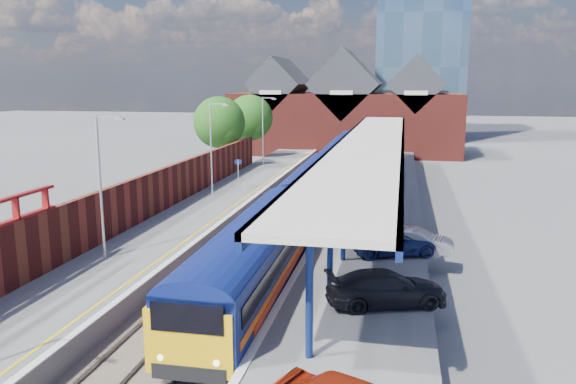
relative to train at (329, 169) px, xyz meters
name	(u,v)px	position (x,y,z in m)	size (l,w,h in m)	color
ground	(313,191)	(-1.49, 0.47, -2.12)	(240.00, 240.00, 0.00)	#5B5B5E
ballast_bed	(290,217)	(-1.49, -9.53, -2.09)	(6.00, 76.00, 0.06)	#473D33
rails	(290,216)	(-1.49, -9.53, -2.00)	(4.51, 76.00, 0.14)	slate
left_platform	(217,207)	(-6.99, -9.53, -1.62)	(5.00, 76.00, 1.00)	#565659
right_platform	(376,215)	(4.51, -9.53, -1.62)	(6.00, 76.00, 1.00)	#565659
coping_left	(248,202)	(-4.64, -9.53, -1.10)	(0.30, 76.00, 0.05)	silver
coping_right	(335,205)	(1.66, -9.53, -1.10)	(0.30, 76.00, 0.05)	silver
yellow_line	(239,202)	(-5.24, -9.53, -1.12)	(0.14, 76.00, 0.01)	yellow
train	(329,169)	(0.00, 0.00, 0.00)	(2.99, 65.93, 3.45)	navy
canopy	(372,143)	(3.99, -7.58, 3.13)	(4.50, 52.00, 4.48)	navy
lamp_post_b	(102,178)	(-7.86, -23.53, 2.87)	(1.48, 0.18, 7.00)	#A5A8AA
lamp_post_c	(213,143)	(-7.86, -7.53, 2.87)	(1.48, 0.18, 7.00)	#A5A8AA
lamp_post_d	(264,127)	(-7.86, 8.47, 2.87)	(1.48, 0.18, 7.00)	#A5A8AA
platform_sign	(238,170)	(-6.49, -5.53, 0.57)	(0.55, 0.08, 2.50)	#A5A8AA
brick_wall	(142,197)	(-9.59, -15.99, 0.33)	(0.35, 50.00, 3.86)	maroon
station_building	(346,112)	(-1.49, 28.47, 3.33)	(30.00, 12.12, 13.78)	maroon
glass_tower	(422,15)	(8.51, 50.47, 18.08)	(14.20, 14.20, 40.30)	#47667B
tree_near	(220,124)	(-11.84, 6.38, 3.23)	(5.20, 5.20, 8.10)	#382314
tree_far	(251,119)	(-10.84, 14.38, 3.23)	(5.20, 5.20, 8.10)	#382314
parked_car_silver	(415,241)	(6.93, -19.63, -0.49)	(1.33, 3.81, 1.26)	silver
parked_car_dark	(386,288)	(5.74, -26.74, -0.44)	(1.90, 4.66, 1.35)	black
parked_car_blue	(396,242)	(6.00, -20.01, -0.50)	(2.07, 4.48, 1.25)	navy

